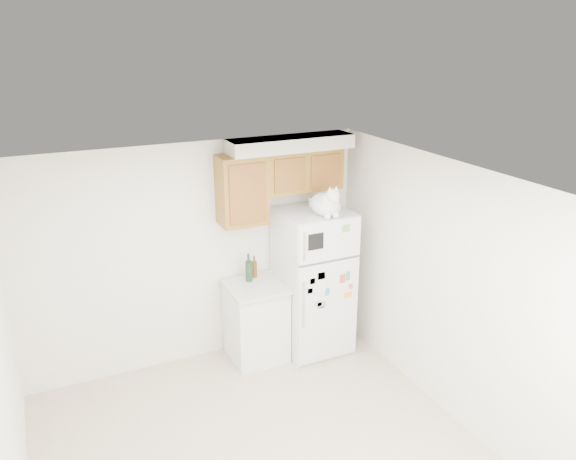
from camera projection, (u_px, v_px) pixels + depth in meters
room_shell at (268, 279)px, 4.56m from camera, size 3.84×4.04×2.52m
refrigerator at (313, 281)px, 6.45m from camera, size 0.76×0.78×1.70m
base_counter at (256, 321)px, 6.37m from camera, size 0.64×0.64×0.92m
cat at (327, 203)px, 5.97m from camera, size 0.35×0.52×0.36m
storage_box_back at (318, 202)px, 6.33m from camera, size 0.21×0.17×0.10m
storage_box_front at (332, 208)px, 6.13m from camera, size 0.15×0.12×0.09m
bottle_green at (249, 268)px, 6.25m from camera, size 0.08×0.08×0.33m
bottle_amber at (254, 267)px, 6.36m from camera, size 0.06×0.06×0.26m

